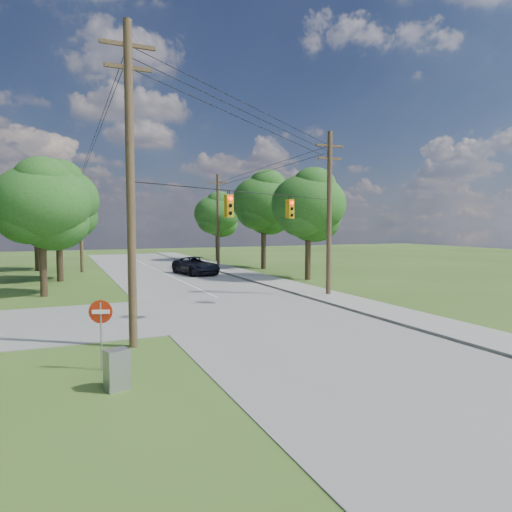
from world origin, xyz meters
name	(u,v)px	position (x,y,z in m)	size (l,w,h in m)	color
ground	(250,337)	(0.00, 0.00, 0.00)	(140.00, 140.00, 0.00)	#37521B
main_road	(248,312)	(2.00, 5.00, 0.01)	(10.00, 100.00, 0.03)	gray
sidewalk_east	(353,302)	(8.70, 5.00, 0.06)	(2.60, 100.00, 0.12)	#9B9991
pole_sw	(130,181)	(-4.60, 0.40, 6.23)	(2.00, 0.32, 12.00)	brown
pole_ne	(329,211)	(8.90, 8.00, 5.47)	(2.00, 0.32, 10.50)	brown
pole_north_e	(218,220)	(8.90, 30.00, 5.13)	(2.00, 0.32, 10.00)	brown
pole_north_w	(81,219)	(-5.00, 30.00, 5.13)	(2.00, 0.32, 10.00)	brown
power_lines	(201,154)	(1.50, 11.54, 9.15)	(13.93, 29.62, 4.93)	black
traffic_signals	(262,207)	(2.55, 4.43, 5.50)	(4.91, 3.27, 1.05)	#D8A00C
tree_w_near	(41,204)	(-8.00, 15.00, 5.92)	(6.00, 6.00, 8.40)	#3B2E1D
tree_w_mid	(58,200)	(-7.00, 23.00, 6.58)	(6.40, 6.40, 9.22)	#3B2E1D
tree_w_far	(36,208)	(-9.00, 33.00, 6.25)	(6.00, 6.00, 8.73)	#3B2E1D
tree_e_near	(308,205)	(12.00, 16.00, 6.25)	(6.20, 6.20, 8.81)	#3B2E1D
tree_e_mid	(264,202)	(12.50, 26.00, 6.91)	(6.60, 6.60, 9.64)	#3B2E1D
tree_e_far	(217,214)	(11.50, 38.00, 5.92)	(5.80, 5.80, 8.32)	#3B2E1D
car_main_north	(196,266)	(4.50, 23.46, 0.83)	(2.65, 5.75, 1.60)	black
control_cabinet	(117,370)	(-5.70, -4.00, 0.57)	(0.63, 0.46, 1.15)	gray
do_not_enter_sign	(101,319)	(-5.94, -2.02, 1.65)	(0.71, 0.29, 2.25)	gray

